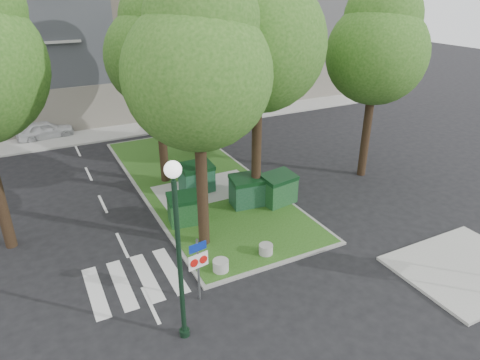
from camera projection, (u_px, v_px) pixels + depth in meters
ground at (267, 267)px, 16.05m from camera, size 120.00×120.00×0.00m
median_island at (199, 183)px, 22.68m from camera, size 6.00×16.00×0.12m
median_kerb at (199, 183)px, 22.69m from camera, size 6.30×16.30×0.10m
sidewalk_corner at (466, 268)px, 15.90m from camera, size 5.00×4.00×0.12m
building_sidewalk at (137, 129)px, 30.95m from camera, size 42.00×3.00×0.12m
zebra_crossing at (159, 273)px, 15.70m from camera, size 5.00×3.00×0.01m
apartment_building at (102, 6)px, 33.65m from camera, size 41.00×12.00×16.00m
tree_median_near_left at (199, 61)px, 14.45m from camera, size 5.20×5.20×10.53m
tree_median_near_right at (260, 30)px, 17.23m from camera, size 5.60×5.60×11.46m
tree_median_mid at (156, 47)px, 20.04m from camera, size 4.80×4.80×9.99m
tree_median_far at (195, 11)px, 23.22m from camera, size 5.80×5.80×11.93m
tree_street_right at (378, 44)px, 20.96m from camera, size 5.00×5.00×10.06m
dumpster_a at (185, 209)px, 18.58m from camera, size 1.61×1.23×1.37m
dumpster_b at (197, 178)px, 21.34m from camera, size 1.68×1.21×1.52m
dumpster_c at (248, 191)px, 20.06m from camera, size 1.72×1.30×1.49m
dumpster_d at (278, 189)px, 20.24m from camera, size 1.78×1.37×1.50m
bollard_left at (221, 265)px, 15.61m from camera, size 0.59×0.59×0.42m
bollard_right at (266, 249)px, 16.59m from camera, size 0.55×0.55×0.39m
bollard_mid at (198, 208)px, 19.64m from camera, size 0.54×0.54×0.39m
litter_bin at (208, 140)px, 27.61m from camera, size 0.38×0.38×0.66m
street_lamp at (178, 234)px, 11.47m from camera, size 0.46×0.46×5.71m
traffic_sign_pole at (198, 262)px, 13.80m from camera, size 0.71×0.15×2.39m
car_white at (45, 130)px, 29.01m from camera, size 3.76×1.82×1.24m
car_silver at (198, 124)px, 29.69m from camera, size 4.71×2.14×1.50m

